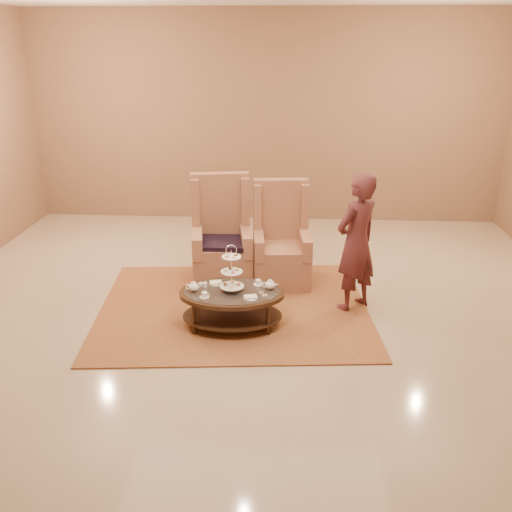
# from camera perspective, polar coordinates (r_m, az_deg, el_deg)

# --- Properties ---
(ground) EXTENTS (8.00, 8.00, 0.00)m
(ground) POSITION_cam_1_polar(r_m,az_deg,el_deg) (6.53, -0.60, -6.49)
(ground) COLOR tan
(ground) RESTS_ON ground
(ceiling) EXTENTS (8.00, 8.00, 0.02)m
(ceiling) POSITION_cam_1_polar(r_m,az_deg,el_deg) (6.53, -0.60, -6.49)
(ceiling) COLOR silver
(ceiling) RESTS_ON ground
(wall_back) EXTENTS (8.00, 0.04, 3.50)m
(wall_back) POSITION_cam_1_polar(r_m,az_deg,el_deg) (9.87, 1.05, 13.58)
(wall_back) COLOR #87644A
(wall_back) RESTS_ON ground
(rug) EXTENTS (3.37, 2.89, 0.02)m
(rug) POSITION_cam_1_polar(r_m,az_deg,el_deg) (6.82, -2.22, -5.17)
(rug) COLOR #A36D39
(rug) RESTS_ON ground
(tea_table) EXTENTS (1.19, 0.85, 0.97)m
(tea_table) POSITION_cam_1_polar(r_m,az_deg,el_deg) (6.27, -2.41, -4.17)
(tea_table) COLOR black
(tea_table) RESTS_ON ground
(armchair_left) EXTENTS (0.86, 0.88, 1.40)m
(armchair_left) POSITION_cam_1_polar(r_m,az_deg,el_deg) (7.45, -3.46, 0.97)
(armchair_left) COLOR #A56A4E
(armchair_left) RESTS_ON ground
(armchair_right) EXTENTS (0.78, 0.80, 1.33)m
(armchair_right) POSITION_cam_1_polar(r_m,az_deg,el_deg) (7.43, 2.52, 0.71)
(armchair_right) COLOR #A56A4E
(armchair_right) RESTS_ON ground
(person) EXTENTS (0.71, 0.69, 1.64)m
(person) POSITION_cam_1_polar(r_m,az_deg,el_deg) (6.62, 10.00, 1.31)
(person) COLOR #4F2225
(person) RESTS_ON ground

